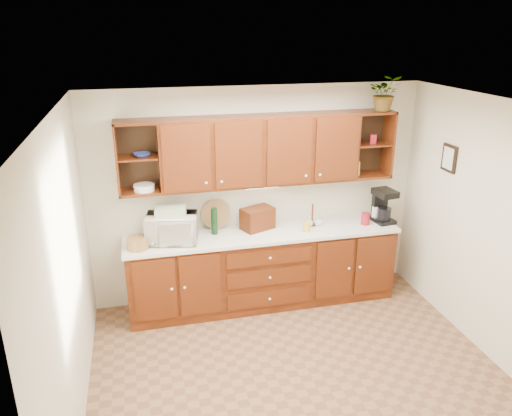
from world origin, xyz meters
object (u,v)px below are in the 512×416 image
coffee_maker (383,206)px  potted_plant (385,93)px  microwave (172,228)px  bread_box (257,218)px

coffee_maker → potted_plant: size_ratio=1.02×
microwave → potted_plant: 2.90m
microwave → coffee_maker: (2.58, 0.01, 0.04)m
coffee_maker → microwave: bearing=172.9°
microwave → coffee_maker: 2.58m
potted_plant → microwave: bearing=-177.5°
microwave → bread_box: microwave is taller
coffee_maker → potted_plant: potted_plant is taller
coffee_maker → bread_box: bearing=168.3°
microwave → bread_box: size_ratio=1.51×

